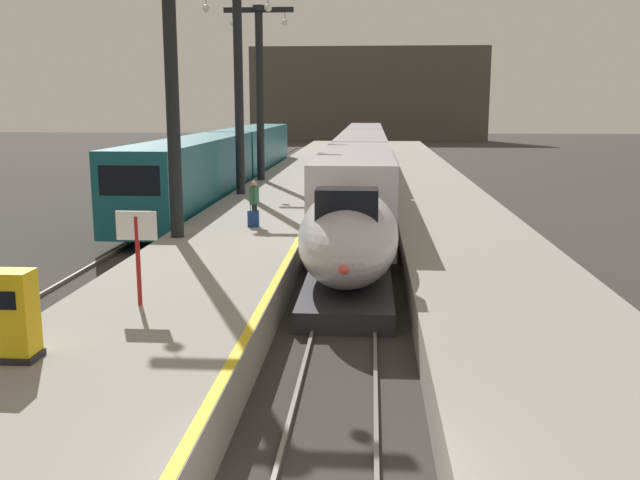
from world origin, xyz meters
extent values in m
cube|color=gray|center=(-4.05, 24.75, 0.53)|extent=(4.80, 110.00, 1.05)
cube|color=gray|center=(4.05, 24.75, 0.53)|extent=(4.80, 110.00, 1.05)
cube|color=yellow|center=(-1.77, 24.75, 1.05)|extent=(0.20, 107.80, 0.01)
cube|color=slate|center=(-0.75, 27.50, 0.06)|extent=(0.08, 110.00, 0.12)
cube|color=slate|center=(0.75, 27.50, 0.06)|extent=(0.08, 110.00, 0.12)
cube|color=slate|center=(-8.85, 27.50, 0.06)|extent=(0.08, 110.00, 0.12)
cube|color=slate|center=(-7.35, 27.50, 0.06)|extent=(0.08, 110.00, 0.12)
ellipsoid|color=silver|center=(0.00, 11.72, 1.83)|extent=(2.78, 7.14, 2.56)
cube|color=#28282D|center=(0.00, 11.37, 0.28)|extent=(2.46, 6.07, 0.55)
cube|color=black|center=(0.00, 10.12, 2.90)|extent=(1.59, 1.00, 0.90)
sphere|color=#F24C4C|center=(0.00, 8.23, 1.68)|extent=(0.28, 0.28, 0.28)
cube|color=silver|center=(0.00, 20.87, 2.08)|extent=(2.90, 14.00, 3.05)
cube|color=black|center=(-1.42, 20.87, 2.62)|extent=(0.04, 11.90, 0.80)
cube|color=black|center=(1.42, 20.87, 2.62)|extent=(0.04, 11.90, 0.80)
cube|color=silver|center=(0.00, 20.87, 0.80)|extent=(2.92, 13.30, 0.24)
cube|color=black|center=(0.00, 16.39, 0.28)|extent=(2.03, 2.20, 0.56)
cube|color=black|center=(0.00, 25.35, 0.28)|extent=(2.03, 2.20, 0.56)
cube|color=silver|center=(0.00, 37.47, 2.08)|extent=(2.90, 18.00, 3.05)
cube|color=black|center=(-1.42, 37.47, 2.62)|extent=(0.04, 15.84, 0.80)
cube|color=black|center=(1.42, 37.47, 2.62)|extent=(0.04, 15.84, 0.80)
cube|color=black|center=(0.00, 31.35, 0.28)|extent=(2.03, 2.20, 0.56)
cube|color=black|center=(0.00, 43.59, 0.28)|extent=(2.03, 2.20, 0.56)
cube|color=silver|center=(0.00, 56.07, 2.08)|extent=(2.90, 18.00, 3.05)
cube|color=black|center=(-1.42, 56.07, 2.62)|extent=(0.04, 15.84, 0.80)
cube|color=black|center=(1.42, 56.07, 2.62)|extent=(0.04, 15.84, 0.80)
cube|color=black|center=(0.00, 49.95, 0.28)|extent=(2.03, 2.20, 0.56)
cube|color=black|center=(0.00, 62.19, 0.28)|extent=(2.03, 2.20, 0.56)
cube|color=#145660|center=(-8.10, 26.05, 2.15)|extent=(2.85, 18.00, 3.30)
cube|color=black|center=(-8.10, 17.09, 2.75)|extent=(2.28, 0.08, 1.10)
cube|color=black|center=(-9.49, 26.05, 2.65)|extent=(0.04, 15.30, 0.90)
cube|color=black|center=(-6.71, 26.05, 2.65)|extent=(0.04, 15.30, 0.90)
cube|color=black|center=(-8.10, 20.29, 0.26)|extent=(2.00, 2.00, 0.52)
cube|color=black|center=(-8.10, 31.81, 0.26)|extent=(2.00, 2.00, 0.52)
cube|color=#145660|center=(-8.10, 44.65, 2.15)|extent=(2.85, 18.00, 3.30)
cylinder|color=black|center=(-5.90, 15.28, 6.20)|extent=(0.44, 0.44, 10.30)
cylinder|color=black|center=(-5.90, 27.11, 5.99)|extent=(0.44, 0.44, 9.88)
cylinder|color=black|center=(-7.40, 27.11, 10.33)|extent=(0.03, 0.03, 0.60)
sphere|color=#EFEACC|center=(-7.40, 27.11, 9.98)|extent=(0.36, 0.36, 0.36)
cylinder|color=black|center=(-4.40, 27.11, 10.33)|extent=(0.03, 0.03, 0.60)
sphere|color=#EFEACC|center=(-4.40, 27.11, 9.98)|extent=(0.36, 0.36, 0.36)
cylinder|color=black|center=(-5.90, 33.75, 6.01)|extent=(0.44, 0.44, 9.93)
cylinder|color=black|center=(-5.90, 33.75, 10.83)|extent=(0.68, 0.68, 0.30)
cube|color=black|center=(-5.90, 33.75, 10.73)|extent=(4.00, 0.24, 0.28)
cylinder|color=black|center=(-7.40, 33.75, 10.38)|extent=(0.03, 0.03, 0.60)
sphere|color=#EFEACC|center=(-7.40, 33.75, 10.03)|extent=(0.36, 0.36, 0.36)
cylinder|color=black|center=(-4.40, 33.75, 10.38)|extent=(0.03, 0.03, 0.60)
sphere|color=#EFEACC|center=(-4.40, 33.75, 10.03)|extent=(0.36, 0.36, 0.36)
cylinder|color=#23232D|center=(-3.61, 17.58, 1.48)|extent=(0.13, 0.13, 0.85)
cylinder|color=#23232D|center=(-3.65, 17.41, 1.48)|extent=(0.13, 0.13, 0.85)
cube|color=#336647|center=(-3.63, 17.49, 2.21)|extent=(0.30, 0.42, 0.62)
cylinder|color=#336647|center=(-3.57, 17.73, 2.16)|extent=(0.09, 0.09, 0.58)
cylinder|color=#336647|center=(-3.68, 17.26, 2.16)|extent=(0.09, 0.09, 0.58)
sphere|color=tan|center=(-3.63, 17.49, 2.63)|extent=(0.22, 0.22, 0.22)
cube|color=navy|center=(-3.67, 17.45, 1.35)|extent=(0.40, 0.22, 0.60)
cylinder|color=#262628|center=(-3.77, 17.45, 1.83)|extent=(0.02, 0.02, 0.36)
cylinder|color=#262628|center=(-3.57, 17.45, 1.83)|extent=(0.02, 0.02, 0.36)
cube|color=#262628|center=(-3.67, 17.45, 2.02)|extent=(0.22, 0.03, 0.02)
cube|color=yellow|center=(-5.55, 3.53, 1.85)|extent=(0.70, 0.56, 1.60)
cube|color=black|center=(-5.55, 3.25, 2.20)|extent=(0.40, 0.02, 0.32)
cube|color=black|center=(-5.55, 3.53, 1.11)|extent=(0.76, 0.62, 0.12)
cylinder|color=maroon|center=(-4.51, 7.07, 2.05)|extent=(0.10, 0.10, 2.00)
cube|color=white|center=(-4.51, 7.07, 2.85)|extent=(0.90, 0.06, 0.64)
cube|color=#4C4742|center=(0.00, 102.00, 7.00)|extent=(36.00, 2.00, 14.00)
camera|label=1|loc=(0.61, -7.92, 5.46)|focal=39.89mm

